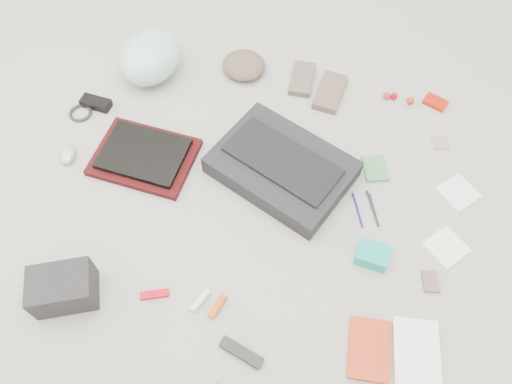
% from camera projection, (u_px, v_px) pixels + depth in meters
% --- Properties ---
extents(ground_plane, '(4.00, 4.00, 0.00)m').
position_uv_depth(ground_plane, '(256.00, 199.00, 1.76)').
color(ground_plane, gray).
extents(messenger_bag, '(0.57, 0.50, 0.08)m').
position_uv_depth(messenger_bag, '(282.00, 167.00, 1.79)').
color(messenger_bag, black).
rests_on(messenger_bag, ground_plane).
extents(bag_flap, '(0.44, 0.34, 0.01)m').
position_uv_depth(bag_flap, '(282.00, 160.00, 1.75)').
color(bag_flap, black).
rests_on(bag_flap, messenger_bag).
extents(laptop_sleeve, '(0.38, 0.30, 0.02)m').
position_uv_depth(laptop_sleeve, '(145.00, 157.00, 1.84)').
color(laptop_sleeve, '#35080A').
rests_on(laptop_sleeve, ground_plane).
extents(laptop, '(0.32, 0.25, 0.02)m').
position_uv_depth(laptop, '(143.00, 154.00, 1.82)').
color(laptop, black).
rests_on(laptop, laptop_sleeve).
extents(bike_helmet, '(0.28, 0.32, 0.17)m').
position_uv_depth(bike_helmet, '(150.00, 57.00, 2.01)').
color(bike_helmet, '#B1E7E3').
rests_on(bike_helmet, ground_plane).
extents(beanie, '(0.23, 0.22, 0.06)m').
position_uv_depth(beanie, '(244.00, 65.00, 2.06)').
color(beanie, brown).
rests_on(beanie, ground_plane).
extents(mitten_left, '(0.09, 0.18, 0.03)m').
position_uv_depth(mitten_left, '(302.00, 79.00, 2.05)').
color(mitten_left, '#5F564A').
rests_on(mitten_left, ground_plane).
extents(mitten_right, '(0.12, 0.21, 0.03)m').
position_uv_depth(mitten_right, '(330.00, 92.00, 2.01)').
color(mitten_right, brown).
rests_on(mitten_right, ground_plane).
extents(power_brick, '(0.12, 0.07, 0.03)m').
position_uv_depth(power_brick, '(96.00, 103.00, 1.97)').
color(power_brick, black).
rests_on(power_brick, ground_plane).
extents(cable_coil, '(0.11, 0.11, 0.01)m').
position_uv_depth(cable_coil, '(80.00, 113.00, 1.96)').
color(cable_coil, black).
rests_on(cable_coil, ground_plane).
extents(mouse, '(0.08, 0.11, 0.04)m').
position_uv_depth(mouse, '(68.00, 154.00, 1.84)').
color(mouse, '#A1A1A1').
rests_on(mouse, ground_plane).
extents(camera_bag, '(0.23, 0.19, 0.12)m').
position_uv_depth(camera_bag, '(63.00, 288.00, 1.53)').
color(camera_bag, '#262528').
rests_on(camera_bag, ground_plane).
extents(multitool, '(0.09, 0.05, 0.01)m').
position_uv_depth(multitool, '(155.00, 294.00, 1.57)').
color(multitool, '#B90213').
rests_on(multitool, ground_plane).
extents(toiletry_tube_white, '(0.05, 0.08, 0.02)m').
position_uv_depth(toiletry_tube_white, '(200.00, 300.00, 1.56)').
color(toiletry_tube_white, silver).
rests_on(toiletry_tube_white, ground_plane).
extents(toiletry_tube_orange, '(0.05, 0.08, 0.02)m').
position_uv_depth(toiletry_tube_orange, '(218.00, 306.00, 1.55)').
color(toiletry_tube_orange, '#DB4D0E').
rests_on(toiletry_tube_orange, ground_plane).
extents(u_lock, '(0.14, 0.07, 0.03)m').
position_uv_depth(u_lock, '(241.00, 353.00, 1.47)').
color(u_lock, black).
rests_on(u_lock, ground_plane).
extents(book_red, '(0.13, 0.19, 0.02)m').
position_uv_depth(book_red, '(369.00, 349.00, 1.48)').
color(book_red, red).
rests_on(book_red, ground_plane).
extents(book_white, '(0.15, 0.21, 0.02)m').
position_uv_depth(book_white, '(416.00, 353.00, 1.48)').
color(book_white, white).
rests_on(book_white, ground_plane).
extents(notepad, '(0.11, 0.13, 0.01)m').
position_uv_depth(notepad, '(375.00, 168.00, 1.82)').
color(notepad, '#3E7E51').
rests_on(notepad, ground_plane).
extents(pen_blue, '(0.06, 0.13, 0.01)m').
position_uv_depth(pen_blue, '(358.00, 210.00, 1.74)').
color(pen_blue, navy).
rests_on(pen_blue, ground_plane).
extents(pen_black, '(0.06, 0.14, 0.01)m').
position_uv_depth(pen_black, '(373.00, 208.00, 1.74)').
color(pen_black, black).
rests_on(pen_black, ground_plane).
extents(pen_navy, '(0.05, 0.12, 0.01)m').
position_uv_depth(pen_navy, '(374.00, 209.00, 1.74)').
color(pen_navy, navy).
rests_on(pen_navy, ground_plane).
extents(accordion_wallet, '(0.11, 0.09, 0.05)m').
position_uv_depth(accordion_wallet, '(372.00, 255.00, 1.63)').
color(accordion_wallet, '#0CA999').
rests_on(accordion_wallet, ground_plane).
extents(card_deck, '(0.06, 0.08, 0.01)m').
position_uv_depth(card_deck, '(431.00, 282.00, 1.60)').
color(card_deck, '#7B5365').
rests_on(card_deck, ground_plane).
extents(napkin_top, '(0.17, 0.17, 0.01)m').
position_uv_depth(napkin_top, '(458.00, 192.00, 1.77)').
color(napkin_top, silver).
rests_on(napkin_top, ground_plane).
extents(napkin_bottom, '(0.16, 0.16, 0.01)m').
position_uv_depth(napkin_bottom, '(446.00, 247.00, 1.66)').
color(napkin_bottom, white).
rests_on(napkin_bottom, ground_plane).
extents(lollipop_a, '(0.03, 0.03, 0.03)m').
position_uv_depth(lollipop_a, '(387.00, 96.00, 2.00)').
color(lollipop_a, red).
rests_on(lollipop_a, ground_plane).
extents(lollipop_b, '(0.03, 0.03, 0.03)m').
position_uv_depth(lollipop_b, '(394.00, 96.00, 2.00)').
color(lollipop_b, '#AA010C').
rests_on(lollipop_b, ground_plane).
extents(lollipop_c, '(0.03, 0.03, 0.03)m').
position_uv_depth(lollipop_c, '(410.00, 101.00, 1.98)').
color(lollipop_c, red).
rests_on(lollipop_c, ground_plane).
extents(altoids_tin, '(0.10, 0.09, 0.02)m').
position_uv_depth(altoids_tin, '(435.00, 102.00, 1.99)').
color(altoids_tin, '#A61A09').
rests_on(altoids_tin, ground_plane).
extents(stamp_sheet, '(0.07, 0.08, 0.00)m').
position_uv_depth(stamp_sheet, '(440.00, 142.00, 1.89)').
color(stamp_sheet, '#9F7E92').
rests_on(stamp_sheet, ground_plane).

